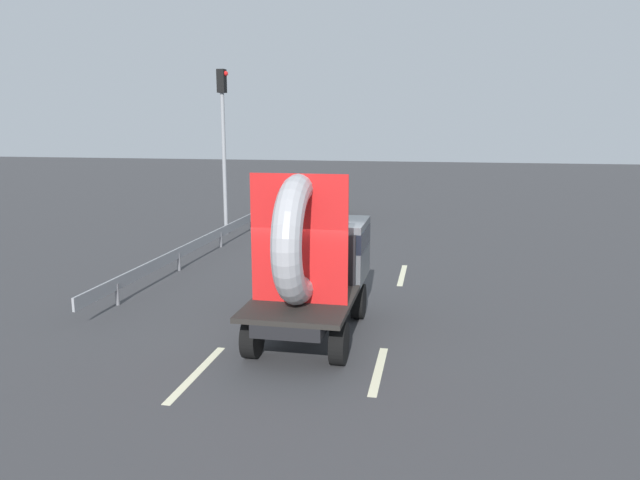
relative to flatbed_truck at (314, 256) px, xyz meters
The scene contains 9 objects.
ground_plane 1.70m from the flatbed_truck, 93.14° to the right, with size 120.00×120.00×0.00m, color #38383A.
flatbed_truck is the anchor object (origin of this frame).
distant_sedan 15.91m from the flatbed_truck, 101.75° to the left, with size 1.82×4.25×1.39m.
traffic_light 12.43m from the flatbed_truck, 119.20° to the left, with size 0.42×0.36×6.56m.
guardrail 8.19m from the flatbed_truck, 129.85° to the left, with size 0.10×14.44×0.71m.
lane_dash_left_near 3.54m from the flatbed_truck, 121.16° to the right, with size 2.53×0.16×0.01m, color beige.
lane_dash_left_far 5.81m from the flatbed_truck, 106.88° to the left, with size 2.07×0.16×0.01m, color beige.
lane_dash_right_near 2.99m from the flatbed_truck, 49.59° to the right, with size 2.21×0.16×0.01m, color beige.
lane_dash_right_far 5.70m from the flatbed_truck, 72.73° to the left, with size 2.51×0.16×0.01m, color beige.
Camera 1 is at (2.58, -11.73, 4.46)m, focal length 33.09 mm.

